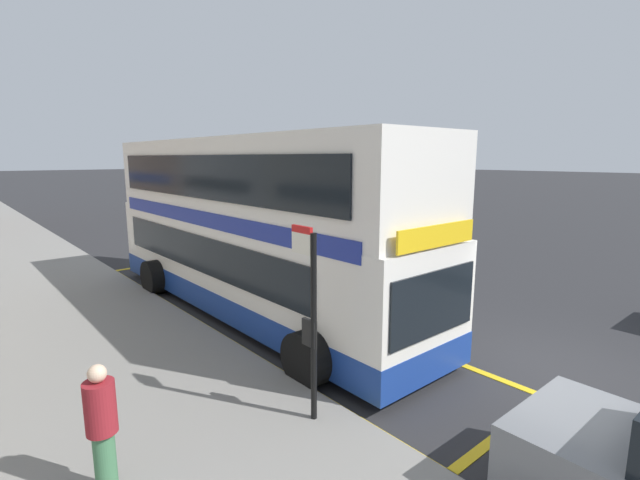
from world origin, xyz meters
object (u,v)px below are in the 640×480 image
double_decker_bus (249,233)px  parked_car_maroon_distant (198,206)px  pedestrian_waiting_near_sign (102,425)px  bus_stop_sign (310,310)px

double_decker_bus → parked_car_maroon_distant: (7.25, 18.16, -1.27)m
pedestrian_waiting_near_sign → parked_car_maroon_distant: bearing=62.1°
parked_car_maroon_distant → pedestrian_waiting_near_sign: pedestrian_waiting_near_sign is taller
parked_car_maroon_distant → pedestrian_waiting_near_sign: (-12.11, -22.84, 0.19)m
bus_stop_sign → pedestrian_waiting_near_sign: (-2.77, 0.31, -0.81)m
bus_stop_sign → pedestrian_waiting_near_sign: size_ratio=1.81×
double_decker_bus → pedestrian_waiting_near_sign: 6.83m
double_decker_bus → bus_stop_sign: bearing=-112.7°
double_decker_bus → pedestrian_waiting_near_sign: bearing=-136.1°
double_decker_bus → bus_stop_sign: double_decker_bus is taller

